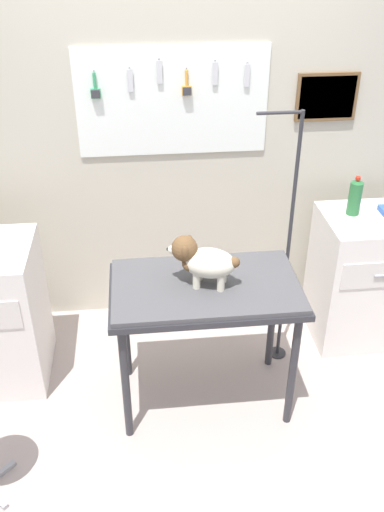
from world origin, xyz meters
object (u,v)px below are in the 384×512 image
object	(u,v)px
grooming_table	(205,297)
grooming_arm	(286,256)
cabinet_right	(368,277)
dog	(202,260)
soda_bottle	(355,197)

from	to	relation	value
grooming_table	grooming_arm	world-z (taller)	grooming_arm
grooming_table	cabinet_right	bearing A→B (deg)	23.58
cabinet_right	dog	bearing A→B (deg)	-156.86
grooming_table	cabinet_right	world-z (taller)	cabinet_right
grooming_arm	cabinet_right	xyz separation A→B (m)	(0.63, 0.18, -0.32)
dog	soda_bottle	world-z (taller)	soda_bottle
grooming_table	grooming_arm	bearing A→B (deg)	31.64
grooming_table	soda_bottle	size ratio (longest dim) A/B	4.09
grooming_table	grooming_arm	distance (m)	0.61
grooming_table	soda_bottle	world-z (taller)	soda_bottle
grooming_table	soda_bottle	distance (m)	1.17
grooming_arm	dog	distance (m)	0.66
grooming_arm	cabinet_right	distance (m)	0.72
soda_bottle	grooming_table	bearing A→B (deg)	-150.34
grooming_table	dog	bearing A→B (deg)	173.65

